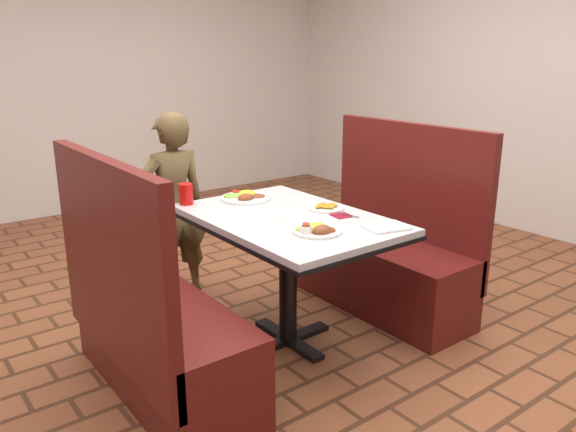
{
  "coord_description": "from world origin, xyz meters",
  "views": [
    {
      "loc": [
        -1.75,
        -2.29,
        1.59
      ],
      "look_at": [
        0.0,
        0.0,
        0.75
      ],
      "focal_mm": 35.0,
      "sensor_mm": 36.0,
      "label": 1
    }
  ],
  "objects_px": {
    "diner_person": "(173,207)",
    "near_dinner_plate": "(317,228)",
    "booth_bench_left": "(154,330)",
    "dining_table": "(288,233)",
    "plantain_plate": "(326,207)",
    "red_tumbler": "(186,194)",
    "booth_bench_right": "(387,258)",
    "far_dinner_plate": "(245,195)"
  },
  "relations": [
    {
      "from": "dining_table",
      "to": "booth_bench_right",
      "type": "height_order",
      "value": "booth_bench_right"
    },
    {
      "from": "booth_bench_left",
      "to": "far_dinner_plate",
      "type": "xyz_separation_m",
      "value": [
        0.81,
        0.44,
        0.45
      ]
    },
    {
      "from": "dining_table",
      "to": "near_dinner_plate",
      "type": "height_order",
      "value": "near_dinner_plate"
    },
    {
      "from": "far_dinner_plate",
      "to": "plantain_plate",
      "type": "xyz_separation_m",
      "value": [
        0.24,
        -0.46,
        -0.01
      ]
    },
    {
      "from": "booth_bench_left",
      "to": "plantain_plate",
      "type": "distance_m",
      "value": 1.13
    },
    {
      "from": "booth_bench_left",
      "to": "diner_person",
      "type": "distance_m",
      "value": 1.19
    },
    {
      "from": "diner_person",
      "to": "red_tumbler",
      "type": "relative_size",
      "value": 10.2
    },
    {
      "from": "booth_bench_left",
      "to": "red_tumbler",
      "type": "xyz_separation_m",
      "value": [
        0.48,
        0.55,
        0.48
      ]
    },
    {
      "from": "red_tumbler",
      "to": "plantain_plate",
      "type": "bearing_deg",
      "value": -45.24
    },
    {
      "from": "dining_table",
      "to": "plantain_plate",
      "type": "distance_m",
      "value": 0.27
    },
    {
      "from": "red_tumbler",
      "to": "booth_bench_right",
      "type": "bearing_deg",
      "value": -26.14
    },
    {
      "from": "dining_table",
      "to": "booth_bench_left",
      "type": "height_order",
      "value": "booth_bench_left"
    },
    {
      "from": "booth_bench_left",
      "to": "diner_person",
      "type": "relative_size",
      "value": 0.97
    },
    {
      "from": "booth_bench_right",
      "to": "diner_person",
      "type": "relative_size",
      "value": 0.97
    },
    {
      "from": "booth_bench_left",
      "to": "diner_person",
      "type": "xyz_separation_m",
      "value": [
        0.6,
        0.98,
        0.29
      ]
    },
    {
      "from": "diner_person",
      "to": "plantain_plate",
      "type": "xyz_separation_m",
      "value": [
        0.45,
        -1.01,
        0.14
      ]
    },
    {
      "from": "near_dinner_plate",
      "to": "plantain_plate",
      "type": "distance_m",
      "value": 0.43
    },
    {
      "from": "diner_person",
      "to": "plantain_plate",
      "type": "height_order",
      "value": "diner_person"
    },
    {
      "from": "booth_bench_right",
      "to": "diner_person",
      "type": "height_order",
      "value": "diner_person"
    },
    {
      "from": "booth_bench_left",
      "to": "red_tumbler",
      "type": "relative_size",
      "value": 9.89
    },
    {
      "from": "plantain_plate",
      "to": "red_tumbler",
      "type": "height_order",
      "value": "red_tumbler"
    },
    {
      "from": "near_dinner_plate",
      "to": "dining_table",
      "type": "bearing_deg",
      "value": 78.18
    },
    {
      "from": "booth_bench_right",
      "to": "plantain_plate",
      "type": "relative_size",
      "value": 6.06
    },
    {
      "from": "booth_bench_left",
      "to": "dining_table",
      "type": "bearing_deg",
      "value": 0.0
    },
    {
      "from": "diner_person",
      "to": "far_dinner_plate",
      "type": "bearing_deg",
      "value": 113.58
    },
    {
      "from": "far_dinner_plate",
      "to": "near_dinner_plate",
      "type": "bearing_deg",
      "value": -95.89
    },
    {
      "from": "booth_bench_left",
      "to": "booth_bench_right",
      "type": "distance_m",
      "value": 1.6
    },
    {
      "from": "diner_person",
      "to": "near_dinner_plate",
      "type": "height_order",
      "value": "diner_person"
    },
    {
      "from": "dining_table",
      "to": "booth_bench_left",
      "type": "distance_m",
      "value": 0.86
    },
    {
      "from": "booth_bench_right",
      "to": "red_tumbler",
      "type": "height_order",
      "value": "booth_bench_right"
    },
    {
      "from": "far_dinner_plate",
      "to": "plantain_plate",
      "type": "relative_size",
      "value": 1.5
    },
    {
      "from": "diner_person",
      "to": "near_dinner_plate",
      "type": "bearing_deg",
      "value": 98.5
    },
    {
      "from": "dining_table",
      "to": "diner_person",
      "type": "distance_m",
      "value": 1.0
    },
    {
      "from": "near_dinner_plate",
      "to": "plantain_plate",
      "type": "height_order",
      "value": "near_dinner_plate"
    },
    {
      "from": "dining_table",
      "to": "plantain_plate",
      "type": "xyz_separation_m",
      "value": [
        0.25,
        -0.02,
        0.11
      ]
    },
    {
      "from": "booth_bench_left",
      "to": "red_tumbler",
      "type": "height_order",
      "value": "booth_bench_left"
    },
    {
      "from": "dining_table",
      "to": "plantain_plate",
      "type": "height_order",
      "value": "plantain_plate"
    },
    {
      "from": "booth_bench_left",
      "to": "booth_bench_right",
      "type": "height_order",
      "value": "same"
    },
    {
      "from": "dining_table",
      "to": "red_tumbler",
      "type": "xyz_separation_m",
      "value": [
        -0.32,
        0.55,
        0.16
      ]
    },
    {
      "from": "dining_table",
      "to": "diner_person",
      "type": "relative_size",
      "value": 0.98
    },
    {
      "from": "near_dinner_plate",
      "to": "red_tumbler",
      "type": "relative_size",
      "value": 1.98
    },
    {
      "from": "dining_table",
      "to": "red_tumbler",
      "type": "relative_size",
      "value": 9.99
    }
  ]
}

